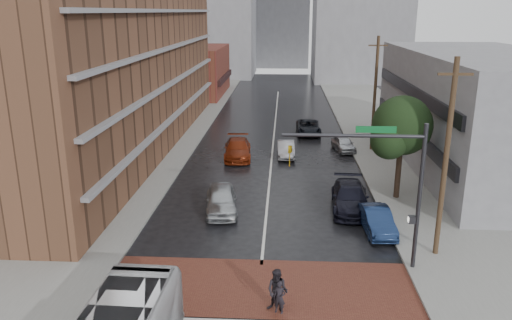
# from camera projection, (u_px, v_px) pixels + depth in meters

# --- Properties ---
(ground) EXTENTS (160.00, 160.00, 0.00)m
(ground) POSITION_uv_depth(u_px,v_px,m) (259.00, 292.00, 22.10)
(ground) COLOR black
(ground) RESTS_ON ground
(crosswalk) EXTENTS (14.00, 5.00, 0.02)m
(crosswalk) POSITION_uv_depth(u_px,v_px,m) (259.00, 286.00, 22.57)
(crosswalk) COLOR brown
(crosswalk) RESTS_ON ground
(sidewalk_west) EXTENTS (9.00, 90.00, 0.15)m
(sidewalk_west) POSITION_uv_depth(u_px,v_px,m) (150.00, 144.00, 46.62)
(sidewalk_west) COLOR gray
(sidewalk_west) RESTS_ON ground
(sidewalk_east) EXTENTS (9.00, 90.00, 0.15)m
(sidewalk_east) POSITION_uv_depth(u_px,v_px,m) (399.00, 147.00, 45.35)
(sidewalk_east) COLOR gray
(sidewalk_east) RESTS_ON ground
(storefront_west) EXTENTS (8.00, 16.00, 7.00)m
(storefront_west) POSITION_uv_depth(u_px,v_px,m) (197.00, 71.00, 73.40)
(storefront_west) COLOR maroon
(storefront_west) RESTS_ON ground
(building_east) EXTENTS (11.00, 26.00, 9.00)m
(building_east) POSITION_uv_depth(u_px,v_px,m) (482.00, 110.00, 39.03)
(building_east) COLOR gray
(building_east) RESTS_ON ground
(distant_tower_center) EXTENTS (12.00, 10.00, 24.00)m
(distant_tower_center) POSITION_uv_depth(u_px,v_px,m) (281.00, 11.00, 109.52)
(distant_tower_center) COLOR gray
(distant_tower_center) RESTS_ON ground
(street_tree) EXTENTS (4.20, 4.10, 6.90)m
(street_tree) POSITION_uv_depth(u_px,v_px,m) (402.00, 129.00, 31.78)
(street_tree) COLOR #332319
(street_tree) RESTS_ON ground
(signal_mast) EXTENTS (6.50, 0.30, 7.20)m
(signal_mast) POSITION_uv_depth(u_px,v_px,m) (389.00, 176.00, 22.81)
(signal_mast) COLOR #2D2D33
(signal_mast) RESTS_ON ground
(utility_pole_near) EXTENTS (1.60, 0.26, 10.00)m
(utility_pole_near) POSITION_uv_depth(u_px,v_px,m) (446.00, 159.00, 23.96)
(utility_pole_near) COLOR #473321
(utility_pole_near) RESTS_ON ground
(utility_pole_far) EXTENTS (1.60, 0.26, 10.00)m
(utility_pole_far) POSITION_uv_depth(u_px,v_px,m) (375.00, 93.00, 43.09)
(utility_pole_far) COLOR #473321
(utility_pole_far) RESTS_ON ground
(pedestrian_a) EXTENTS (0.60, 0.49, 1.44)m
(pedestrian_a) POSITION_uv_depth(u_px,v_px,m) (279.00, 297.00, 20.40)
(pedestrian_a) COLOR black
(pedestrian_a) RESTS_ON ground
(pedestrian_b) EXTENTS (1.12, 1.00, 1.90)m
(pedestrian_b) POSITION_uv_depth(u_px,v_px,m) (277.00, 291.00, 20.45)
(pedestrian_b) COLOR black
(pedestrian_b) RESTS_ON ground
(car_travel_a) EXTENTS (2.49, 4.91, 1.60)m
(car_travel_a) POSITION_uv_depth(u_px,v_px,m) (221.00, 200.00, 30.76)
(car_travel_a) COLOR #B0B5B8
(car_travel_a) RESTS_ON ground
(car_travel_b) EXTENTS (1.55, 4.08, 1.33)m
(car_travel_b) POSITION_uv_depth(u_px,v_px,m) (286.00, 149.00, 42.57)
(car_travel_b) COLOR #B8B9C1
(car_travel_b) RESTS_ON ground
(car_travel_c) EXTENTS (2.62, 5.57, 1.57)m
(car_travel_c) POSITION_uv_depth(u_px,v_px,m) (238.00, 149.00, 42.18)
(car_travel_c) COLOR maroon
(car_travel_c) RESTS_ON ground
(suv_travel) EXTENTS (2.42, 5.11, 1.41)m
(suv_travel) POSITION_uv_depth(u_px,v_px,m) (308.00, 127.00, 50.45)
(suv_travel) COLOR black
(suv_travel) RESTS_ON ground
(car_parked_near) EXTENTS (1.74, 4.25, 1.37)m
(car_parked_near) POSITION_uv_depth(u_px,v_px,m) (377.00, 220.00, 28.02)
(car_parked_near) COLOR #15264C
(car_parked_near) RESTS_ON ground
(car_parked_mid) EXTENTS (2.53, 5.58, 1.58)m
(car_parked_mid) POSITION_uv_depth(u_px,v_px,m) (350.00, 197.00, 31.15)
(car_parked_mid) COLOR black
(car_parked_mid) RESTS_ON ground
(car_parked_far) EXTENTS (2.21, 4.06, 1.31)m
(car_parked_far) POSITION_uv_depth(u_px,v_px,m) (343.00, 144.00, 44.34)
(car_parked_far) COLOR #B7BBC0
(car_parked_far) RESTS_ON ground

